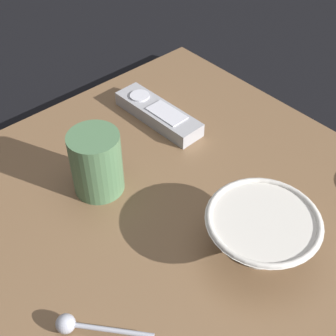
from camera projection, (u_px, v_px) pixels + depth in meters
ground_plane at (170, 208)px, 0.73m from camera, size 6.00×6.00×0.00m
table at (170, 201)px, 0.72m from camera, size 0.62×0.63×0.04m
cereal_bowl at (261, 232)px, 0.60m from camera, size 0.15×0.15×0.07m
coffee_mug at (96, 163)px, 0.68m from camera, size 0.08×0.08×0.10m
teaspoon at (75, 325)px, 0.53m from camera, size 0.09×0.08×0.02m
tv_remote_near at (158, 113)px, 0.82m from camera, size 0.18×0.06×0.03m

